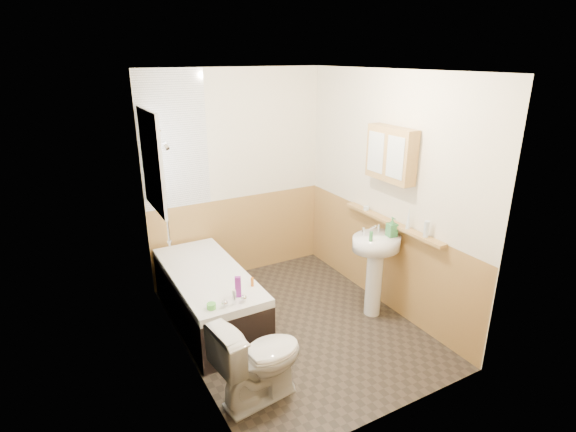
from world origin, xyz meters
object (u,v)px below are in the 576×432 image
at_px(toilet, 259,360).
at_px(medicine_cabinet, 391,154).
at_px(sink, 375,259).
at_px(bathtub, 209,295).
at_px(pine_shelf, 391,223).

xyz_separation_m(toilet, medicine_cabinet, (1.77, 0.64, 1.34)).
bearing_deg(sink, toilet, -148.80).
xyz_separation_m(bathtub, sink, (1.57, -0.72, 0.34)).
bearing_deg(bathtub, pine_shelf, -21.27).
relative_size(bathtub, medicine_cabinet, 2.77).
distance_m(sink, pine_shelf, 0.41).
bearing_deg(sink, pine_shelf, 20.68).
distance_m(bathtub, toilet, 1.28).
xyz_separation_m(toilet, pine_shelf, (1.80, 0.58, 0.63)).
relative_size(bathtub, sink, 1.63).
bearing_deg(sink, bathtub, 167.48).
xyz_separation_m(bathtub, toilet, (-0.03, -1.27, 0.07)).
relative_size(bathtub, pine_shelf, 1.16).
relative_size(toilet, pine_shelf, 0.53).
height_order(bathtub, sink, sink).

